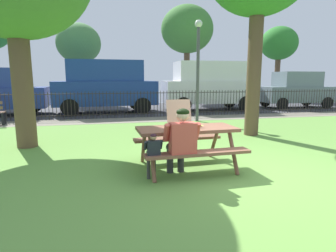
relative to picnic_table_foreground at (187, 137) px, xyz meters
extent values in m
cube|color=#679A41|center=(1.01, 1.23, -0.61)|extent=(28.00, 11.46, 0.02)
cube|color=gray|center=(1.01, 6.26, -0.60)|extent=(28.00, 1.40, 0.01)
cube|color=#38383D|center=(1.01, 10.25, -0.60)|extent=(28.00, 6.58, 0.01)
cube|color=brown|center=(0.00, 0.00, 0.14)|extent=(1.83, 0.83, 0.06)
cube|color=brown|center=(0.02, -0.60, -0.16)|extent=(1.81, 0.35, 0.05)
cube|color=brown|center=(-0.02, 0.60, -0.16)|extent=(1.81, 0.35, 0.05)
cylinder|color=brown|center=(-0.72, -0.44, -0.24)|extent=(0.09, 0.44, 0.74)
cylinder|color=brown|center=(-0.75, 0.39, -0.24)|extent=(0.09, 0.44, 0.74)
cylinder|color=brown|center=(0.75, -0.39, -0.24)|extent=(0.09, 0.44, 0.74)
cylinder|color=brown|center=(0.72, 0.44, -0.24)|extent=(0.09, 0.44, 0.74)
cube|color=tan|center=(-0.11, -0.01, 0.18)|extent=(0.48, 0.48, 0.01)
cube|color=silver|center=(-0.11, -0.01, 0.19)|extent=(0.45, 0.45, 0.00)
cube|color=tan|center=(-0.12, -0.24, 0.21)|extent=(0.46, 0.04, 0.04)
cube|color=tan|center=(-0.10, 0.21, 0.21)|extent=(0.46, 0.04, 0.04)
cube|color=tan|center=(-0.33, 0.00, 0.21)|extent=(0.04, 0.46, 0.04)
cube|color=tan|center=(0.12, -0.02, 0.21)|extent=(0.04, 0.46, 0.04)
cube|color=tan|center=(-0.10, 0.23, 0.45)|extent=(0.47, 0.19, 0.44)
cylinder|color=tan|center=(-0.11, -0.01, 0.19)|extent=(0.39, 0.39, 0.01)
cylinder|color=#EBD078|center=(-0.11, -0.01, 0.20)|extent=(0.36, 0.36, 0.00)
pyramid|color=#EAC64C|center=(0.29, 0.15, 0.18)|extent=(0.22, 0.23, 0.01)
cube|color=tan|center=(0.24, 0.07, 0.18)|extent=(0.14, 0.11, 0.02)
cylinder|color=#323232|center=(-0.36, -0.19, -0.38)|extent=(0.12, 0.12, 0.44)
cylinder|color=#323232|center=(-0.35, -0.40, -0.13)|extent=(0.17, 0.43, 0.15)
cylinder|color=#323232|center=(-0.16, -0.19, -0.38)|extent=(0.12, 0.12, 0.44)
cylinder|color=#323232|center=(-0.15, -0.40, -0.13)|extent=(0.17, 0.43, 0.15)
cube|color=#CC4C3F|center=(-0.25, -0.61, 0.10)|extent=(0.43, 0.24, 0.52)
cylinder|color=#CC4C3F|center=(-0.51, -0.57, 0.21)|extent=(0.10, 0.21, 0.31)
cylinder|color=#CC4C3F|center=(0.01, -0.55, 0.21)|extent=(0.10, 0.21, 0.31)
sphere|color=beige|center=(-0.25, -0.59, 0.48)|extent=(0.21, 0.21, 0.21)
ellipsoid|color=black|center=(-0.25, -0.60, 0.53)|extent=(0.21, 0.20, 0.12)
cylinder|color=#363636|center=(-0.78, -0.42, -0.38)|extent=(0.06, 0.06, 0.44)
cylinder|color=#363636|center=(-0.78, -0.53, -0.14)|extent=(0.08, 0.21, 0.07)
cylinder|color=#363636|center=(-0.69, -0.42, -0.38)|extent=(0.06, 0.06, 0.44)
cylinder|color=#363636|center=(-0.68, -0.52, -0.14)|extent=(0.08, 0.21, 0.07)
cube|color=#1E2328|center=(-0.73, -0.63, -0.03)|extent=(0.21, 0.12, 0.25)
cylinder|color=#1E2328|center=(-0.85, -0.61, 0.02)|extent=(0.05, 0.10, 0.15)
cylinder|color=#1E2328|center=(-0.60, -0.60, 0.02)|extent=(0.05, 0.10, 0.15)
sphere|color=tan|center=(-0.73, -0.62, 0.16)|extent=(0.10, 0.10, 0.10)
ellipsoid|color=#341B24|center=(-0.73, -0.62, 0.18)|extent=(0.10, 0.10, 0.06)
cylinder|color=#2D2823|center=(1.01, 6.96, 0.43)|extent=(18.96, 0.03, 0.03)
cylinder|color=#2D2823|center=(1.01, 6.96, -0.43)|extent=(18.96, 0.03, 0.03)
cylinder|color=#2D2823|center=(-5.32, 6.96, -0.04)|extent=(0.02, 0.02, 1.12)
cylinder|color=#2D2823|center=(-5.18, 6.96, -0.04)|extent=(0.02, 0.02, 1.12)
cylinder|color=#2D2823|center=(-5.03, 6.96, -0.04)|extent=(0.02, 0.02, 1.12)
cylinder|color=#2D2823|center=(-4.89, 6.96, -0.04)|extent=(0.02, 0.02, 1.12)
cylinder|color=#2D2823|center=(-4.75, 6.96, -0.04)|extent=(0.02, 0.02, 1.12)
cylinder|color=#2D2823|center=(-4.61, 6.96, -0.04)|extent=(0.02, 0.02, 1.12)
cylinder|color=#2D2823|center=(-4.47, 6.96, -0.04)|extent=(0.02, 0.02, 1.12)
cylinder|color=#2D2823|center=(-4.33, 6.96, -0.04)|extent=(0.02, 0.02, 1.12)
cylinder|color=#2D2823|center=(-4.19, 6.96, -0.04)|extent=(0.02, 0.02, 1.12)
cylinder|color=#2D2823|center=(-4.05, 6.96, -0.04)|extent=(0.02, 0.02, 1.12)
cylinder|color=#2D2823|center=(-3.91, 6.96, -0.04)|extent=(0.02, 0.02, 1.12)
cylinder|color=#2D2823|center=(-3.77, 6.96, -0.04)|extent=(0.02, 0.02, 1.12)
cylinder|color=#2D2823|center=(-3.63, 6.96, -0.04)|extent=(0.02, 0.02, 1.12)
cylinder|color=#2D2823|center=(-3.49, 6.96, -0.04)|extent=(0.02, 0.02, 1.12)
cylinder|color=#2D2823|center=(-3.35, 6.96, -0.04)|extent=(0.02, 0.02, 1.12)
cylinder|color=#2D2823|center=(-3.21, 6.96, -0.04)|extent=(0.02, 0.02, 1.12)
cylinder|color=#2D2823|center=(-3.07, 6.96, -0.04)|extent=(0.02, 0.02, 1.12)
cylinder|color=#2D2823|center=(-2.93, 6.96, -0.04)|extent=(0.02, 0.02, 1.12)
cylinder|color=#2D2823|center=(-2.79, 6.96, -0.04)|extent=(0.02, 0.02, 1.12)
cylinder|color=#2D2823|center=(-2.65, 6.96, -0.04)|extent=(0.02, 0.02, 1.12)
cylinder|color=#2D2823|center=(-2.51, 6.96, -0.04)|extent=(0.02, 0.02, 1.12)
cylinder|color=#2D2823|center=(-2.37, 6.96, -0.04)|extent=(0.02, 0.02, 1.12)
cylinder|color=#2D2823|center=(-2.23, 6.96, -0.04)|extent=(0.02, 0.02, 1.12)
cylinder|color=#2D2823|center=(-2.08, 6.96, -0.04)|extent=(0.02, 0.02, 1.12)
cylinder|color=#2D2823|center=(-1.94, 6.96, -0.04)|extent=(0.02, 0.02, 1.12)
cylinder|color=#2D2823|center=(-1.80, 6.96, -0.04)|extent=(0.02, 0.02, 1.12)
cylinder|color=#2D2823|center=(-1.66, 6.96, -0.04)|extent=(0.02, 0.02, 1.12)
cylinder|color=#2D2823|center=(-1.52, 6.96, -0.04)|extent=(0.02, 0.02, 1.12)
cylinder|color=#2D2823|center=(-1.38, 6.96, -0.04)|extent=(0.02, 0.02, 1.12)
cylinder|color=#2D2823|center=(-1.24, 6.96, -0.04)|extent=(0.02, 0.02, 1.12)
cylinder|color=#2D2823|center=(-1.10, 6.96, -0.04)|extent=(0.02, 0.02, 1.12)
cylinder|color=#2D2823|center=(-0.96, 6.96, -0.04)|extent=(0.02, 0.02, 1.12)
cylinder|color=#2D2823|center=(-0.82, 6.96, -0.04)|extent=(0.02, 0.02, 1.12)
cylinder|color=#2D2823|center=(-0.68, 6.96, -0.04)|extent=(0.02, 0.02, 1.12)
cylinder|color=#2D2823|center=(-0.54, 6.96, -0.04)|extent=(0.02, 0.02, 1.12)
cylinder|color=#2D2823|center=(-0.40, 6.96, -0.04)|extent=(0.02, 0.02, 1.12)
cylinder|color=#2D2823|center=(-0.26, 6.96, -0.04)|extent=(0.02, 0.02, 1.12)
cylinder|color=#2D2823|center=(-0.12, 6.96, -0.04)|extent=(0.02, 0.02, 1.12)
cylinder|color=#2D2823|center=(0.02, 6.96, -0.04)|extent=(0.02, 0.02, 1.12)
cylinder|color=#2D2823|center=(0.16, 6.96, -0.04)|extent=(0.02, 0.02, 1.12)
cylinder|color=#2D2823|center=(0.30, 6.96, -0.04)|extent=(0.02, 0.02, 1.12)
cylinder|color=#2D2823|center=(0.44, 6.96, -0.04)|extent=(0.02, 0.02, 1.12)
cylinder|color=#2D2823|center=(0.58, 6.96, -0.04)|extent=(0.02, 0.02, 1.12)
cylinder|color=#2D2823|center=(0.72, 6.96, -0.04)|extent=(0.02, 0.02, 1.12)
cylinder|color=#2D2823|center=(0.87, 6.96, -0.04)|extent=(0.02, 0.02, 1.12)
cylinder|color=#2D2823|center=(1.01, 6.96, -0.04)|extent=(0.02, 0.02, 1.12)
cylinder|color=#2D2823|center=(1.15, 6.96, -0.04)|extent=(0.02, 0.02, 1.12)
cylinder|color=#2D2823|center=(1.29, 6.96, -0.04)|extent=(0.02, 0.02, 1.12)
cylinder|color=#2D2823|center=(1.43, 6.96, -0.04)|extent=(0.02, 0.02, 1.12)
cylinder|color=#2D2823|center=(1.57, 6.96, -0.04)|extent=(0.02, 0.02, 1.12)
cylinder|color=#2D2823|center=(1.71, 6.96, -0.04)|extent=(0.02, 0.02, 1.12)
cylinder|color=#2D2823|center=(1.85, 6.96, -0.04)|extent=(0.02, 0.02, 1.12)
cylinder|color=#2D2823|center=(1.99, 6.96, -0.04)|extent=(0.02, 0.02, 1.12)
cylinder|color=#2D2823|center=(2.13, 6.96, -0.04)|extent=(0.02, 0.02, 1.12)
cylinder|color=#2D2823|center=(2.27, 6.96, -0.04)|extent=(0.02, 0.02, 1.12)
cylinder|color=#2D2823|center=(2.41, 6.96, -0.04)|extent=(0.02, 0.02, 1.12)
cylinder|color=#2D2823|center=(2.55, 6.96, -0.04)|extent=(0.02, 0.02, 1.12)
cylinder|color=#2D2823|center=(2.69, 6.96, -0.04)|extent=(0.02, 0.02, 1.12)
cylinder|color=#2D2823|center=(2.83, 6.96, -0.04)|extent=(0.02, 0.02, 1.12)
cylinder|color=#2D2823|center=(2.97, 6.96, -0.04)|extent=(0.02, 0.02, 1.12)
cylinder|color=#2D2823|center=(3.11, 6.96, -0.04)|extent=(0.02, 0.02, 1.12)
cylinder|color=#2D2823|center=(3.25, 6.96, -0.04)|extent=(0.02, 0.02, 1.12)
cylinder|color=#2D2823|center=(3.39, 6.96, -0.04)|extent=(0.02, 0.02, 1.12)
cylinder|color=#2D2823|center=(3.53, 6.96, -0.04)|extent=(0.02, 0.02, 1.12)
cylinder|color=#2D2823|center=(3.67, 6.96, -0.04)|extent=(0.02, 0.02, 1.12)
cylinder|color=#2D2823|center=(3.82, 6.96, -0.04)|extent=(0.02, 0.02, 1.12)
cylinder|color=#2D2823|center=(3.96, 6.96, -0.04)|extent=(0.02, 0.02, 1.12)
cylinder|color=#2D2823|center=(4.10, 6.96, -0.04)|extent=(0.02, 0.02, 1.12)
cylinder|color=#2D2823|center=(4.24, 6.96, -0.04)|extent=(0.02, 0.02, 1.12)
cylinder|color=#2D2823|center=(4.38, 6.96, -0.04)|extent=(0.02, 0.02, 1.12)
cylinder|color=#2D2823|center=(4.52, 6.96, -0.04)|extent=(0.02, 0.02, 1.12)
cylinder|color=#2D2823|center=(4.66, 6.96, -0.04)|extent=(0.02, 0.02, 1.12)
cylinder|color=#2D2823|center=(4.80, 6.96, -0.04)|extent=(0.02, 0.02, 1.12)
cylinder|color=#2D2823|center=(4.94, 6.96, -0.04)|extent=(0.02, 0.02, 1.12)
cylinder|color=#2D2823|center=(5.08, 6.96, -0.04)|extent=(0.02, 0.02, 1.12)
cylinder|color=#2D2823|center=(5.22, 6.96, -0.04)|extent=(0.02, 0.02, 1.12)
cylinder|color=#2D2823|center=(5.36, 6.96, -0.04)|extent=(0.02, 0.02, 1.12)
cylinder|color=#2D2823|center=(5.50, 6.96, -0.04)|extent=(0.02, 0.02, 1.12)
cylinder|color=#2D2823|center=(5.64, 6.96, -0.04)|extent=(0.02, 0.02, 1.12)
cylinder|color=#2D2823|center=(5.78, 6.96, -0.04)|extent=(0.02, 0.02, 1.12)
cylinder|color=#2D2823|center=(5.92, 6.96, -0.04)|extent=(0.02, 0.02, 1.12)
cylinder|color=#2D2823|center=(6.06, 6.96, -0.04)|extent=(0.02, 0.02, 1.12)
cylinder|color=#2D2823|center=(6.20, 6.96, -0.04)|extent=(0.02, 0.02, 1.12)
cylinder|color=#2D2823|center=(6.34, 6.96, -0.04)|extent=(0.02, 0.02, 1.12)
cylinder|color=#2D2823|center=(6.48, 6.96, -0.04)|extent=(0.02, 0.02, 1.12)
cylinder|color=#2D2823|center=(6.62, 6.96, -0.04)|extent=(0.02, 0.02, 1.12)
cylinder|color=#2D2823|center=(6.77, 6.96, -0.04)|extent=(0.02, 0.02, 1.12)
cylinder|color=#2D2823|center=(6.91, 6.96, -0.04)|extent=(0.02, 0.02, 1.12)
cylinder|color=#2D2823|center=(7.05, 6.96, -0.04)|extent=(0.02, 0.02, 1.12)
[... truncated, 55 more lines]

